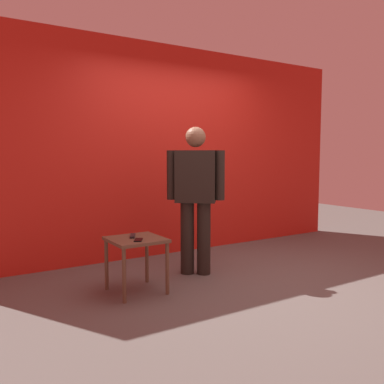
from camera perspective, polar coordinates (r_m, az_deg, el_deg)
ground_plane at (r=4.38m, az=8.56°, el=-12.21°), size 12.00×12.00×0.00m
back_wall_red at (r=5.49m, az=-2.32°, el=5.72°), size 5.55×0.12×2.71m
standing_person at (r=4.44m, az=0.50°, el=-0.07°), size 0.56×0.48×1.61m
side_table at (r=3.95m, az=-7.78°, el=-7.54°), size 0.49×0.49×0.52m
cell_phone at (r=3.83m, az=-7.47°, el=-6.61°), size 0.13×0.16×0.01m
tv_remote at (r=4.00m, az=-8.25°, el=-6.05°), size 0.12×0.17×0.02m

